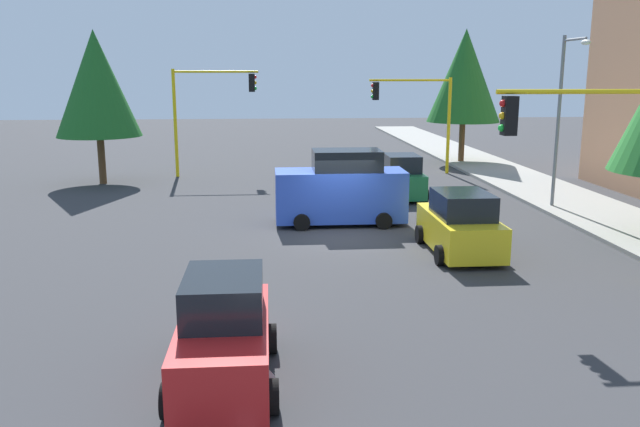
% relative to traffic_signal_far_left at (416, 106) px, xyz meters
% --- Properties ---
extents(ground_plane, '(120.00, 120.00, 0.00)m').
position_rel_traffic_signal_far_left_xyz_m(ground_plane, '(14.00, -5.64, -3.77)').
color(ground_plane, '#353538').
extents(sidewalk_kerb, '(80.00, 4.00, 0.15)m').
position_rel_traffic_signal_far_left_xyz_m(sidewalk_kerb, '(9.00, 4.86, -3.70)').
color(sidewalk_kerb, gray).
rests_on(sidewalk_kerb, ground).
extents(lane_arrow_near, '(2.40, 1.10, 1.10)m').
position_rel_traffic_signal_far_left_xyz_m(lane_arrow_near, '(25.51, -8.64, -3.77)').
color(lane_arrow_near, silver).
rests_on(lane_arrow_near, ground).
extents(traffic_signal_far_left, '(0.36, 4.59, 5.31)m').
position_rel_traffic_signal_far_left_xyz_m(traffic_signal_far_left, '(0.00, 0.00, 0.00)').
color(traffic_signal_far_left, yellow).
rests_on(traffic_signal_far_left, ground).
extents(traffic_signal_near_left, '(0.36, 4.59, 5.24)m').
position_rel_traffic_signal_far_left_xyz_m(traffic_signal_near_left, '(20.00, -0.01, -0.04)').
color(traffic_signal_near_left, yellow).
rests_on(traffic_signal_near_left, ground).
extents(traffic_signal_far_right, '(0.36, 4.59, 5.76)m').
position_rel_traffic_signal_far_left_xyz_m(traffic_signal_far_right, '(-0.00, -11.35, 0.30)').
color(traffic_signal_far_right, yellow).
rests_on(traffic_signal_far_right, ground).
extents(street_lamp_curbside, '(2.15, 0.28, 7.00)m').
position_rel_traffic_signal_far_left_xyz_m(street_lamp_curbside, '(10.39, 3.56, 0.57)').
color(street_lamp_curbside, slate).
rests_on(street_lamp_curbside, ground).
extents(tree_roadside_far, '(4.46, 4.46, 8.16)m').
position_rel_traffic_signal_far_left_xyz_m(tree_roadside_far, '(-4.00, 3.86, 1.59)').
color(tree_roadside_far, brown).
rests_on(tree_roadside_far, ground).
extents(tree_opposite_side, '(4.19, 4.19, 7.65)m').
position_rel_traffic_signal_far_left_xyz_m(tree_opposite_side, '(2.00, -16.64, 1.25)').
color(tree_opposite_side, brown).
rests_on(tree_opposite_side, ground).
extents(delivery_van_blue, '(2.22, 4.80, 2.77)m').
position_rel_traffic_signal_far_left_xyz_m(delivery_van_blue, '(12.00, -5.51, -2.49)').
color(delivery_van_blue, blue).
rests_on(delivery_van_blue, ground).
extents(car_green, '(3.66, 1.95, 1.98)m').
position_rel_traffic_signal_far_left_xyz_m(car_green, '(7.06, -2.23, -2.88)').
color(car_green, '#1E7238').
rests_on(car_green, ground).
extents(car_yellow, '(4.10, 2.11, 1.98)m').
position_rel_traffic_signal_far_left_xyz_m(car_yellow, '(16.39, -2.27, -2.87)').
color(car_yellow, yellow).
rests_on(car_yellow, ground).
extents(car_red, '(3.90, 1.92, 1.98)m').
position_rel_traffic_signal_far_left_xyz_m(car_red, '(24.54, -9.06, -2.88)').
color(car_red, red).
rests_on(car_red, ground).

